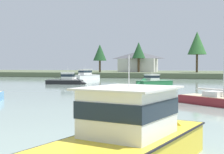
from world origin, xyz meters
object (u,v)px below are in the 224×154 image
at_px(cruiser_white, 85,77).
at_px(cruiser_yellow, 134,149).
at_px(sailboat_maroon, 218,103).
at_px(cruiser_green, 151,83).
at_px(cruiser_black, 69,82).

relative_size(cruiser_white, cruiser_yellow, 0.86).
relative_size(sailboat_maroon, cruiser_yellow, 1.08).
xyz_separation_m(cruiser_green, cruiser_yellow, (7.63, -41.43, 0.16)).
xyz_separation_m(cruiser_green, sailboat_maroon, (10.13, -24.57, -0.17)).
height_order(cruiser_black, cruiser_yellow, cruiser_yellow).
xyz_separation_m(cruiser_black, cruiser_yellow, (21.33, -40.20, 0.09)).
relative_size(cruiser_white, cruiser_green, 1.31).
xyz_separation_m(cruiser_black, sailboat_maroon, (23.83, -23.34, -0.23)).
height_order(cruiser_green, cruiser_yellow, cruiser_yellow).
distance_m(sailboat_maroon, cruiser_yellow, 17.04).
bearing_deg(cruiser_yellow, cruiser_green, 100.43).
xyz_separation_m(cruiser_white, sailboat_maroon, (28.43, -41.11, -0.34)).
height_order(cruiser_white, cruiser_yellow, cruiser_yellow).
distance_m(cruiser_white, cruiser_green, 24.67).
relative_size(cruiser_green, sailboat_maroon, 0.61).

